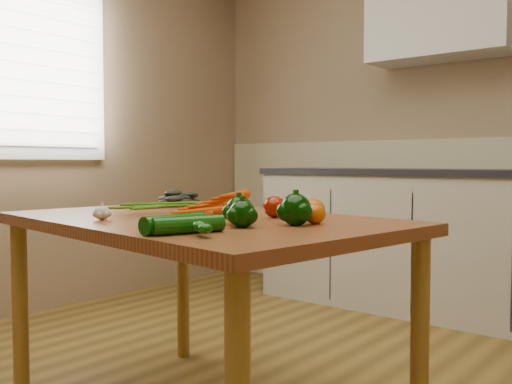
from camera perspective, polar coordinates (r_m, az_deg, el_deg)
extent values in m
cube|color=#9E825F|center=(4.01, 20.21, 7.93)|extent=(4.00, 0.02, 2.60)
cube|color=beige|center=(3.99, 19.89, -2.83)|extent=(3.98, 0.03, 1.10)
cube|color=#B6B097|center=(3.66, 21.27, -5.25)|extent=(2.80, 0.60, 0.86)
cube|color=#27272C|center=(3.63, 21.40, 1.80)|extent=(2.84, 0.64, 0.04)
cube|color=silver|center=(3.98, 18.01, 17.51)|extent=(0.90, 0.35, 0.70)
cube|color=brown|center=(2.02, -5.63, -3.08)|extent=(1.50, 1.07, 0.04)
cylinder|color=olive|center=(2.45, -22.51, -11.12)|extent=(0.06, 0.06, 0.71)
cylinder|color=olive|center=(2.81, -7.31, -9.09)|extent=(0.06, 0.06, 0.71)
cylinder|color=olive|center=(1.96, 16.05, -14.55)|extent=(0.06, 0.06, 0.71)
ellipsoid|color=beige|center=(1.97, -15.13, -2.03)|extent=(0.06, 0.06, 0.05)
sphere|color=black|center=(1.76, -1.71, -1.88)|extent=(0.09, 0.09, 0.09)
sphere|color=black|center=(1.74, 3.99, -1.78)|extent=(0.10, 0.10, 0.10)
sphere|color=black|center=(1.68, -1.39, -2.22)|extent=(0.08, 0.08, 0.08)
ellipsoid|color=#861402|center=(1.99, 1.88, -1.49)|extent=(0.08, 0.08, 0.08)
ellipsoid|color=#C75604|center=(1.92, 5.77, -1.72)|extent=(0.08, 0.08, 0.07)
ellipsoid|color=#C75604|center=(1.79, 5.91, -2.20)|extent=(0.07, 0.07, 0.06)
cylinder|color=#084106|center=(1.55, -6.82, -3.27)|extent=(0.11, 0.21, 0.05)
cylinder|color=#084106|center=(1.57, -8.14, -3.13)|extent=(0.06, 0.21, 0.05)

